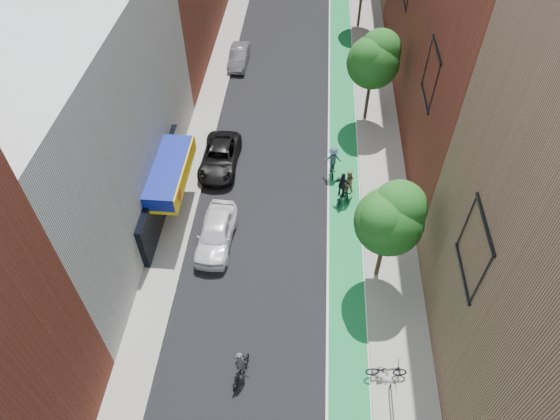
% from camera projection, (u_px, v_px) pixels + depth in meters
% --- Properties ---
extents(bike_lane, '(2.00, 68.00, 0.01)m').
position_uv_depth(bike_lane, '(342.00, 102.00, 37.97)').
color(bike_lane, '#157730').
rests_on(bike_lane, ground).
extents(sidewalk_left, '(2.00, 68.00, 0.15)m').
position_uv_depth(sidewalk_left, '(212.00, 96.00, 38.40)').
color(sidewalk_left, gray).
rests_on(sidewalk_left, ground).
extents(sidewalk_right, '(3.00, 68.00, 0.15)m').
position_uv_depth(sidewalk_right, '(375.00, 102.00, 37.80)').
color(sidewalk_right, gray).
rests_on(sidewalk_right, ground).
extents(building_left_white, '(8.00, 20.00, 12.00)m').
position_uv_depth(building_left_white, '(69.00, 128.00, 26.16)').
color(building_left_white, silver).
rests_on(building_left_white, ground).
extents(tree_near, '(3.40, 3.36, 6.42)m').
position_uv_depth(tree_near, '(391.00, 218.00, 23.65)').
color(tree_near, '#332619').
rests_on(tree_near, ground).
extents(tree_mid, '(3.55, 3.53, 6.74)m').
position_uv_depth(tree_mid, '(374.00, 58.00, 32.97)').
color(tree_mid, '#332619').
rests_on(tree_mid, ground).
extents(parked_car_white, '(2.06, 4.73, 1.59)m').
position_uv_depth(parked_car_white, '(216.00, 233.00, 28.05)').
color(parked_car_white, white).
rests_on(parked_car_white, ground).
extents(parked_car_black, '(2.38, 5.07, 1.40)m').
position_uv_depth(parked_car_black, '(220.00, 157.00, 32.56)').
color(parked_car_black, black).
rests_on(parked_car_black, ground).
extents(parked_car_silver, '(1.48, 4.08, 1.34)m').
position_uv_depth(parked_car_silver, '(239.00, 56.00, 41.20)').
color(parked_car_silver, gray).
rests_on(parked_car_silver, ground).
extents(cyclist_lead, '(1.13, 2.00, 1.92)m').
position_uv_depth(cyclist_lead, '(241.00, 369.00, 22.75)').
color(cyclist_lead, black).
rests_on(cyclist_lead, ground).
extents(cyclist_lane_near, '(0.84, 1.75, 2.02)m').
position_uv_depth(cyclist_lane_near, '(348.00, 186.00, 30.55)').
color(cyclist_lane_near, black).
rests_on(cyclist_lane_near, ground).
extents(cyclist_lane_mid, '(1.11, 1.89, 2.13)m').
position_uv_depth(cyclist_lane_mid, '(342.00, 191.00, 30.32)').
color(cyclist_lane_mid, black).
rests_on(cyclist_lane_mid, ground).
extents(cyclist_lane_far, '(1.16, 1.64, 2.10)m').
position_uv_depth(cyclist_lane_far, '(333.00, 162.00, 31.86)').
color(cyclist_lane_far, black).
rests_on(cyclist_lane_far, ground).
extents(parked_bike_near, '(1.93, 0.76, 1.00)m').
position_uv_depth(parked_bike_near, '(386.00, 370.00, 22.68)').
color(parked_bike_near, black).
rests_on(parked_bike_near, sidewalk_right).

